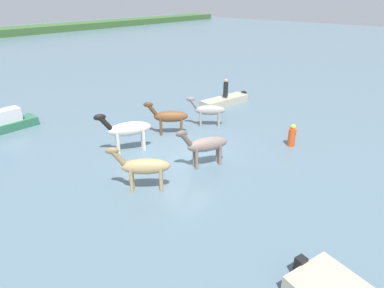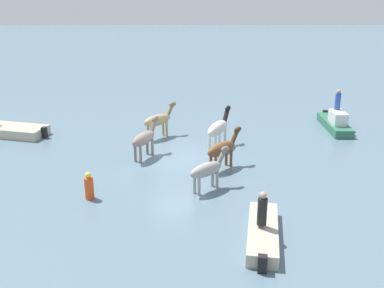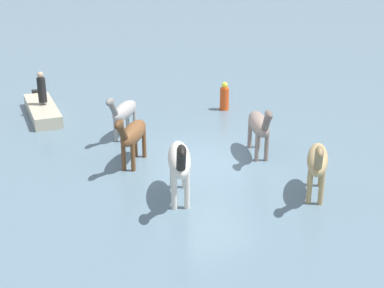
{
  "view_description": "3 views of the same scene",
  "coord_description": "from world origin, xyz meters",
  "px_view_note": "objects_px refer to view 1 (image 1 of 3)",
  "views": [
    {
      "loc": [
        -10.16,
        -9.68,
        6.97
      ],
      "look_at": [
        -0.06,
        -0.65,
        0.65
      ],
      "focal_mm": 30.76,
      "sensor_mm": 36.0,
      "label": 1
    },
    {
      "loc": [
        20.39,
        0.34,
        8.16
      ],
      "look_at": [
        0.09,
        0.65,
        0.84
      ],
      "focal_mm": 42.17,
      "sensor_mm": 36.0,
      "label": 2
    },
    {
      "loc": [
        -12.4,
        8.5,
        6.54
      ],
      "look_at": [
        -0.2,
        0.77,
        0.85
      ],
      "focal_mm": 49.71,
      "sensor_mm": 36.0,
      "label": 3
    }
  ],
  "objects_px": {
    "horse_dark_mare": "(206,145)",
    "horse_lead": "(143,167)",
    "horse_chestnut_trailing": "(169,117)",
    "person_watcher_seated": "(226,88)",
    "horse_dun_straggler": "(128,129)",
    "buoy_channel_marker": "(292,136)",
    "horse_gray_outer": "(209,110)",
    "boat_dinghy_port": "(1,126)",
    "boat_launch_far": "(225,102)"
  },
  "relations": [
    {
      "from": "horse_chestnut_trailing",
      "to": "boat_dinghy_port",
      "type": "relative_size",
      "value": 0.47
    },
    {
      "from": "horse_dark_mare",
      "to": "buoy_channel_marker",
      "type": "relative_size",
      "value": 1.99
    },
    {
      "from": "person_watcher_seated",
      "to": "buoy_channel_marker",
      "type": "height_order",
      "value": "person_watcher_seated"
    },
    {
      "from": "person_watcher_seated",
      "to": "horse_dun_straggler",
      "type": "bearing_deg",
      "value": -174.63
    },
    {
      "from": "horse_lead",
      "to": "boat_launch_far",
      "type": "height_order",
      "value": "horse_lead"
    },
    {
      "from": "boat_dinghy_port",
      "to": "person_watcher_seated",
      "type": "distance_m",
      "value": 13.5
    },
    {
      "from": "horse_dark_mare",
      "to": "buoy_channel_marker",
      "type": "bearing_deg",
      "value": -175.96
    },
    {
      "from": "horse_chestnut_trailing",
      "to": "person_watcher_seated",
      "type": "height_order",
      "value": "horse_chestnut_trailing"
    },
    {
      "from": "horse_lead",
      "to": "boat_dinghy_port",
      "type": "bearing_deg",
      "value": -37.15
    },
    {
      "from": "horse_dun_straggler",
      "to": "horse_gray_outer",
      "type": "bearing_deg",
      "value": -160.61
    },
    {
      "from": "horse_dark_mare",
      "to": "person_watcher_seated",
      "type": "height_order",
      "value": "horse_dark_mare"
    },
    {
      "from": "horse_gray_outer",
      "to": "person_watcher_seated",
      "type": "height_order",
      "value": "person_watcher_seated"
    },
    {
      "from": "horse_chestnut_trailing",
      "to": "buoy_channel_marker",
      "type": "bearing_deg",
      "value": 163.54
    },
    {
      "from": "horse_chestnut_trailing",
      "to": "buoy_channel_marker",
      "type": "relative_size",
      "value": 1.66
    },
    {
      "from": "buoy_channel_marker",
      "to": "boat_dinghy_port",
      "type": "bearing_deg",
      "value": 124.98
    },
    {
      "from": "horse_dark_mare",
      "to": "person_watcher_seated",
      "type": "bearing_deg",
      "value": -122.45
    },
    {
      "from": "horse_gray_outer",
      "to": "boat_dinghy_port",
      "type": "distance_m",
      "value": 11.35
    },
    {
      "from": "horse_chestnut_trailing",
      "to": "horse_lead",
      "type": "bearing_deg",
      "value": 80.56
    },
    {
      "from": "horse_dark_mare",
      "to": "horse_lead",
      "type": "bearing_deg",
      "value": 17.07
    },
    {
      "from": "horse_gray_outer",
      "to": "horse_lead",
      "type": "distance_m",
      "value": 7.18
    },
    {
      "from": "horse_chestnut_trailing",
      "to": "boat_dinghy_port",
      "type": "height_order",
      "value": "horse_chestnut_trailing"
    },
    {
      "from": "horse_dark_mare",
      "to": "buoy_channel_marker",
      "type": "xyz_separation_m",
      "value": [
        4.42,
        -1.84,
        -0.5
      ]
    },
    {
      "from": "boat_dinghy_port",
      "to": "boat_launch_far",
      "type": "xyz_separation_m",
      "value": [
        11.97,
        -6.21,
        -0.15
      ]
    },
    {
      "from": "horse_lead",
      "to": "buoy_channel_marker",
      "type": "relative_size",
      "value": 1.7
    },
    {
      "from": "horse_chestnut_trailing",
      "to": "horse_lead",
      "type": "height_order",
      "value": "horse_lead"
    },
    {
      "from": "horse_chestnut_trailing",
      "to": "horse_dun_straggler",
      "type": "relative_size",
      "value": 0.77
    },
    {
      "from": "boat_dinghy_port",
      "to": "person_watcher_seated",
      "type": "relative_size",
      "value": 3.39
    },
    {
      "from": "horse_gray_outer",
      "to": "buoy_channel_marker",
      "type": "distance_m",
      "value": 4.8
    },
    {
      "from": "horse_gray_outer",
      "to": "horse_chestnut_trailing",
      "type": "bearing_deg",
      "value": 29.97
    },
    {
      "from": "horse_chestnut_trailing",
      "to": "buoy_channel_marker",
      "type": "height_order",
      "value": "horse_chestnut_trailing"
    },
    {
      "from": "horse_dun_straggler",
      "to": "boat_launch_far",
      "type": "distance_m",
      "value": 8.93
    },
    {
      "from": "buoy_channel_marker",
      "to": "horse_lead",
      "type": "bearing_deg",
      "value": 162.52
    },
    {
      "from": "horse_lead",
      "to": "person_watcher_seated",
      "type": "xyz_separation_m",
      "value": [
        10.56,
        4.0,
        0.09
      ]
    },
    {
      "from": "horse_gray_outer",
      "to": "boat_dinghy_port",
      "type": "xyz_separation_m",
      "value": [
        -8.14,
        7.89,
        -0.63
      ]
    },
    {
      "from": "horse_dark_mare",
      "to": "boat_dinghy_port",
      "type": "relative_size",
      "value": 0.56
    },
    {
      "from": "horse_lead",
      "to": "boat_launch_far",
      "type": "relative_size",
      "value": 0.51
    },
    {
      "from": "horse_dark_mare",
      "to": "horse_dun_straggler",
      "type": "relative_size",
      "value": 0.93
    },
    {
      "from": "boat_launch_far",
      "to": "person_watcher_seated",
      "type": "height_order",
      "value": "person_watcher_seated"
    },
    {
      "from": "horse_chestnut_trailing",
      "to": "boat_dinghy_port",
      "type": "xyz_separation_m",
      "value": [
        -5.86,
        7.09,
        -0.69
      ]
    },
    {
      "from": "horse_gray_outer",
      "to": "buoy_channel_marker",
      "type": "bearing_deg",
      "value": 147.47
    },
    {
      "from": "horse_gray_outer",
      "to": "buoy_channel_marker",
      "type": "height_order",
      "value": "horse_gray_outer"
    },
    {
      "from": "horse_dun_straggler",
      "to": "horse_lead",
      "type": "xyz_separation_m",
      "value": [
        -1.76,
        -3.17,
        -0.09
      ]
    },
    {
      "from": "horse_gray_outer",
      "to": "horse_lead",
      "type": "height_order",
      "value": "horse_lead"
    },
    {
      "from": "boat_launch_far",
      "to": "horse_lead",
      "type": "bearing_deg",
      "value": 30.74
    },
    {
      "from": "boat_dinghy_port",
      "to": "boat_launch_far",
      "type": "bearing_deg",
      "value": -27.0
    },
    {
      "from": "horse_gray_outer",
      "to": "boat_launch_far",
      "type": "xyz_separation_m",
      "value": [
        3.83,
        1.68,
        -0.78
      ]
    },
    {
      "from": "horse_gray_outer",
      "to": "boat_launch_far",
      "type": "relative_size",
      "value": 0.49
    },
    {
      "from": "horse_chestnut_trailing",
      "to": "boat_launch_far",
      "type": "distance_m",
      "value": 6.23
    },
    {
      "from": "horse_dark_mare",
      "to": "boat_launch_far",
      "type": "distance_m",
      "value": 8.88
    },
    {
      "from": "horse_dun_straggler",
      "to": "boat_launch_far",
      "type": "relative_size",
      "value": 0.64
    }
  ]
}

